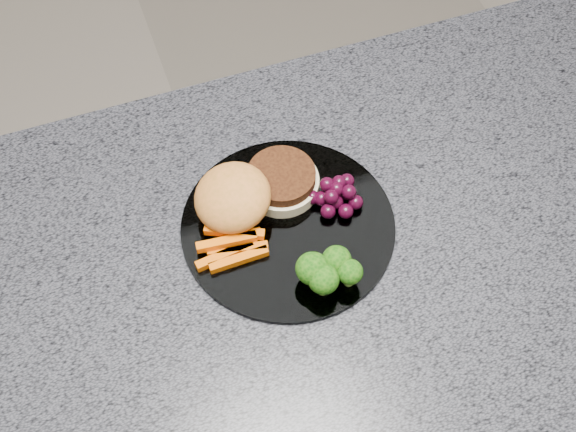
# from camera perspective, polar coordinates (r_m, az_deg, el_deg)

# --- Properties ---
(island_cabinet) EXTENTS (1.20, 0.60, 0.86)m
(island_cabinet) POSITION_cam_1_polar(r_m,az_deg,el_deg) (1.39, 1.75, -12.17)
(island_cabinet) COLOR #4E331B
(island_cabinet) RESTS_ON ground
(countertop) EXTENTS (1.20, 0.60, 0.04)m
(countertop) POSITION_cam_1_polar(r_m,az_deg,el_deg) (0.98, 2.42, -2.77)
(countertop) COLOR #45464E
(countertop) RESTS_ON island_cabinet
(plate) EXTENTS (0.26, 0.26, 0.01)m
(plate) POSITION_cam_1_polar(r_m,az_deg,el_deg) (0.97, 0.00, -0.74)
(plate) COLOR white
(plate) RESTS_ON countertop
(burger) EXTENTS (0.19, 0.14, 0.05)m
(burger) POSITION_cam_1_polar(r_m,az_deg,el_deg) (0.97, -2.69, 1.61)
(burger) COLOR beige
(burger) RESTS_ON plate
(carrot_sticks) EXTENTS (0.09, 0.06, 0.02)m
(carrot_sticks) POSITION_cam_1_polar(r_m,az_deg,el_deg) (0.95, -3.98, -2.16)
(carrot_sticks) COLOR #DD5B03
(carrot_sticks) RESTS_ON plate
(broccoli) EXTENTS (0.07, 0.05, 0.05)m
(broccoli) POSITION_cam_1_polar(r_m,az_deg,el_deg) (0.91, 2.79, -3.88)
(broccoli) COLOR olive
(broccoli) RESTS_ON plate
(grape_bunch) EXTENTS (0.07, 0.06, 0.03)m
(grape_bunch) POSITION_cam_1_polar(r_m,az_deg,el_deg) (0.98, 3.45, 1.50)
(grape_bunch) COLOR black
(grape_bunch) RESTS_ON plate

